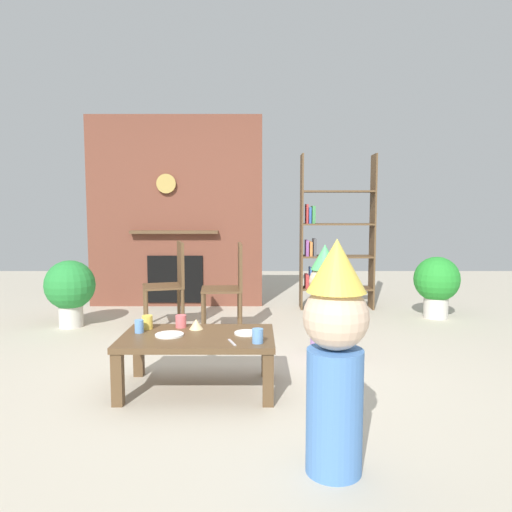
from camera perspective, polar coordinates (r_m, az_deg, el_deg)
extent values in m
plane|color=#BCB29E|center=(3.78, -2.32, -13.58)|extent=(12.00, 12.00, 0.00)
cube|color=brown|center=(6.25, -9.61, 5.15)|extent=(2.20, 0.18, 2.40)
cube|color=black|center=(6.22, -9.63, -2.72)|extent=(0.70, 0.02, 0.60)
cube|color=brown|center=(6.12, -9.78, 2.79)|extent=(1.10, 0.10, 0.04)
cylinder|color=tan|center=(6.16, -10.68, 8.38)|extent=(0.24, 0.04, 0.24)
cube|color=brown|center=(6.00, 5.23, 2.80)|extent=(0.02, 0.28, 1.90)
cube|color=brown|center=(6.15, 13.43, 2.73)|extent=(0.02, 0.28, 1.90)
cube|color=brown|center=(6.13, 9.27, -3.78)|extent=(0.86, 0.28, 0.02)
cube|color=brown|center=(6.08, 9.33, -0.05)|extent=(0.86, 0.28, 0.02)
cube|color=brown|center=(6.05, 9.39, 3.72)|extent=(0.86, 0.28, 0.02)
cube|color=brown|center=(6.05, 9.45, 7.50)|extent=(0.86, 0.28, 0.02)
cube|color=#B23333|center=(6.07, 5.83, -2.93)|extent=(0.04, 0.20, 0.17)
cube|color=#3359A5|center=(6.07, 6.25, -2.52)|extent=(0.02, 0.20, 0.26)
cube|color=#3F8C4C|center=(6.07, 6.58, -2.56)|extent=(0.02, 0.20, 0.25)
cube|color=gold|center=(6.08, 6.89, -2.78)|extent=(0.03, 0.20, 0.20)
cube|color=#8C4C99|center=(6.02, 5.85, 0.96)|extent=(0.03, 0.20, 0.19)
cube|color=#D87F3F|center=(6.03, 6.28, 0.87)|extent=(0.03, 0.20, 0.18)
cube|color=#4C4C51|center=(6.03, 6.73, 1.05)|extent=(0.03, 0.20, 0.21)
cube|color=#B23333|center=(6.00, 5.84, 4.96)|extent=(0.02, 0.20, 0.23)
cube|color=#3359A5|center=(6.00, 6.17, 4.78)|extent=(0.03, 0.20, 0.20)
cube|color=#3F8C4C|center=(6.01, 6.59, 4.86)|extent=(0.04, 0.20, 0.22)
cube|color=brown|center=(3.37, -7.03, -9.56)|extent=(1.04, 0.64, 0.04)
cube|color=brown|center=(3.26, -16.13, -13.78)|extent=(0.07, 0.07, 0.34)
cube|color=brown|center=(3.15, 1.29, -14.30)|extent=(0.07, 0.07, 0.34)
cube|color=brown|center=(3.77, -13.80, -11.07)|extent=(0.07, 0.07, 0.34)
cube|color=brown|center=(3.67, 1.07, -11.38)|extent=(0.07, 0.07, 0.34)
cylinder|color=#E5666B|center=(3.58, -8.98, -7.61)|extent=(0.08, 0.08, 0.09)
cylinder|color=#F2CC4C|center=(3.58, -12.82, -7.62)|extent=(0.07, 0.07, 0.10)
cylinder|color=#669EE0|center=(3.49, -13.75, -8.06)|extent=(0.06, 0.06, 0.09)
cylinder|color=#669EE0|center=(3.14, 0.05, -9.39)|extent=(0.07, 0.07, 0.09)
cylinder|color=white|center=(3.37, -1.25, -9.06)|extent=(0.17, 0.17, 0.01)
cylinder|color=white|center=(3.38, -10.31, -9.12)|extent=(0.19, 0.19, 0.01)
cone|color=#EAC68C|center=(3.52, -7.21, -7.97)|extent=(0.10, 0.10, 0.07)
cube|color=silver|center=(3.16, -3.00, -10.12)|extent=(0.06, 0.15, 0.01)
cylinder|color=#4C7FC6|center=(2.41, 9.07, -17.59)|extent=(0.27, 0.27, 0.59)
sphere|color=beige|center=(2.27, 9.24, -7.10)|extent=(0.31, 0.31, 0.31)
cone|color=#F2D14C|center=(2.23, 9.34, -1.10)|extent=(0.28, 0.28, 0.25)
cylinder|color=#B27FCC|center=(4.16, 7.87, -8.21)|extent=(0.23, 0.23, 0.51)
sphere|color=beige|center=(4.08, 7.94, -2.97)|extent=(0.26, 0.26, 0.26)
cone|color=#4CB766|center=(4.06, 7.98, -0.12)|extent=(0.24, 0.24, 0.21)
cube|color=brown|center=(5.10, -11.05, -3.53)|extent=(0.49, 0.49, 0.02)
cube|color=brown|center=(5.09, -9.02, -0.86)|extent=(0.13, 0.39, 0.45)
cylinder|color=brown|center=(5.31, -13.10, -5.69)|extent=(0.04, 0.04, 0.43)
cylinder|color=brown|center=(4.96, -12.92, -6.49)|extent=(0.04, 0.04, 0.43)
cylinder|color=brown|center=(5.34, -9.22, -5.56)|extent=(0.04, 0.04, 0.43)
cylinder|color=brown|center=(4.99, -8.76, -6.34)|extent=(0.04, 0.04, 0.43)
cube|color=brown|center=(4.84, -4.22, -3.95)|extent=(0.43, 0.43, 0.02)
cube|color=brown|center=(4.81, -2.03, -1.17)|extent=(0.06, 0.40, 0.45)
cylinder|color=brown|center=(5.06, -6.26, -6.14)|extent=(0.04, 0.04, 0.43)
cylinder|color=brown|center=(4.71, -6.40, -7.03)|extent=(0.04, 0.04, 0.43)
cylinder|color=brown|center=(5.06, -2.15, -6.11)|extent=(0.04, 0.04, 0.43)
cylinder|color=brown|center=(4.71, -1.99, -7.00)|extent=(0.04, 0.04, 0.43)
cylinder|color=beige|center=(5.92, 20.27, -5.73)|extent=(0.27, 0.27, 0.23)
sphere|color=green|center=(5.86, 20.38, -2.56)|extent=(0.51, 0.51, 0.51)
cylinder|color=beige|center=(5.49, -21.11, -6.64)|extent=(0.25, 0.25, 0.23)
sphere|color=#278838|center=(5.43, -21.23, -3.20)|extent=(0.52, 0.52, 0.52)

